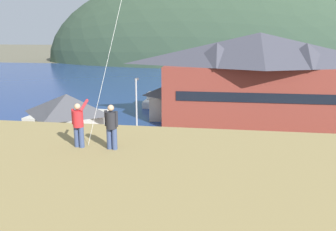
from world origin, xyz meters
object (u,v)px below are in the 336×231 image
at_px(storage_shed_near_lot, 68,121).
at_px(parking_light_pole, 137,108).
at_px(person_companion, 111,126).
at_px(parked_car_lone_by_shed, 10,141).
at_px(parked_car_corner_spot, 259,156).
at_px(harbor_lodge, 258,76).
at_px(person_kite_flyer, 78,123).
at_px(moored_boat_wharfside, 153,101).
at_px(parked_car_front_row_end, 228,182).
at_px(parked_car_front_row_red, 4,171).
at_px(parked_car_back_row_right, 126,180).
at_px(wharf_dock, 175,101).
at_px(storage_shed_waterside, 167,101).
at_px(moored_boat_outer_mooring, 196,103).

bearing_deg(storage_shed_near_lot, parking_light_pole, 17.14).
bearing_deg(person_companion, parked_car_lone_by_shed, 132.95).
bearing_deg(storage_shed_near_lot, parked_car_corner_spot, -6.41).
bearing_deg(storage_shed_near_lot, harbor_lodge, 35.94).
relative_size(parking_light_pole, person_kite_flyer, 3.64).
bearing_deg(parked_car_lone_by_shed, person_kite_flyer, -49.49).
bearing_deg(harbor_lodge, moored_boat_wharfside, 149.72).
distance_m(parked_car_corner_spot, parked_car_front_row_end, 6.28).
bearing_deg(moored_boat_wharfside, parked_car_front_row_end, -69.53).
distance_m(harbor_lodge, parked_car_front_row_red, 30.21).
bearing_deg(moored_boat_wharfside, parked_car_back_row_right, -82.19).
bearing_deg(parked_car_front_row_red, storage_shed_near_lot, 79.47).
xyz_separation_m(parked_car_lone_by_shed, person_companion, (15.80, -16.98, 6.63)).
distance_m(harbor_lodge, wharf_dock, 17.13).
xyz_separation_m(storage_shed_waterside, parked_car_front_row_red, (-8.92, -22.46, -1.28)).
bearing_deg(moored_boat_outer_mooring, parking_light_pole, -102.12).
bearing_deg(parked_car_corner_spot, harbor_lodge, 85.90).
bearing_deg(person_companion, parked_car_front_row_end, 65.59).
distance_m(parked_car_lone_by_shed, parked_car_front_row_red, 8.05).
xyz_separation_m(harbor_lodge, storage_shed_near_lot, (-18.82, -13.65, -3.06)).
relative_size(harbor_lodge, parked_car_lone_by_shed, 5.70).
bearing_deg(harbor_lodge, storage_shed_waterside, 176.66).
height_order(storage_shed_near_lot, person_companion, person_companion).
distance_m(wharf_dock, parked_car_lone_by_shed, 28.85).
height_order(storage_shed_near_lot, parked_car_back_row_right, storage_shed_near_lot).
relative_size(moored_boat_outer_mooring, parked_car_back_row_right, 1.73).
height_order(moored_boat_outer_mooring, parking_light_pole, parking_light_pole).
xyz_separation_m(moored_boat_wharfside, person_kite_flyer, (5.15, -40.50, 6.99)).
xyz_separation_m(parked_car_back_row_right, parked_car_lone_by_shed, (-13.54, 7.30, 0.00)).
xyz_separation_m(harbor_lodge, moored_boat_wharfside, (-15.02, 8.77, -5.21)).
xyz_separation_m(moored_boat_outer_mooring, parked_car_back_row_right, (-2.56, -30.45, 0.34)).
bearing_deg(person_kite_flyer, wharf_dock, 92.51).
bearing_deg(moored_boat_outer_mooring, storage_shed_near_lot, -115.71).
xyz_separation_m(parked_car_corner_spot, parked_car_front_row_red, (-19.22, -6.16, 0.00)).
xyz_separation_m(storage_shed_near_lot, person_companion, (10.30, -18.13, 4.82)).
bearing_deg(parking_light_pole, moored_boat_outer_mooring, 77.88).
bearing_deg(wharf_dock, parked_car_front_row_end, -76.22).
bearing_deg(parking_light_pole, storage_shed_waterside, 84.83).
relative_size(parked_car_corner_spot, person_kite_flyer, 2.29).
height_order(parked_car_back_row_right, parked_car_front_row_end, same).
bearing_deg(storage_shed_near_lot, moored_boat_outer_mooring, 64.29).
height_order(parked_car_front_row_end, person_companion, person_companion).
bearing_deg(harbor_lodge, storage_shed_near_lot, -144.06).
bearing_deg(parked_car_lone_by_shed, parked_car_front_row_red, -60.29).
height_order(storage_shed_near_lot, parked_car_corner_spot, storage_shed_near_lot).
bearing_deg(harbor_lodge, parking_light_pole, -136.97).
xyz_separation_m(storage_shed_waterside, moored_boat_outer_mooring, (3.19, 7.69, -1.62)).
bearing_deg(person_kite_flyer, storage_shed_near_lot, 116.35).
height_order(parked_car_back_row_right, parking_light_pole, parking_light_pole).
bearing_deg(moored_boat_wharfside, person_companion, -80.90).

